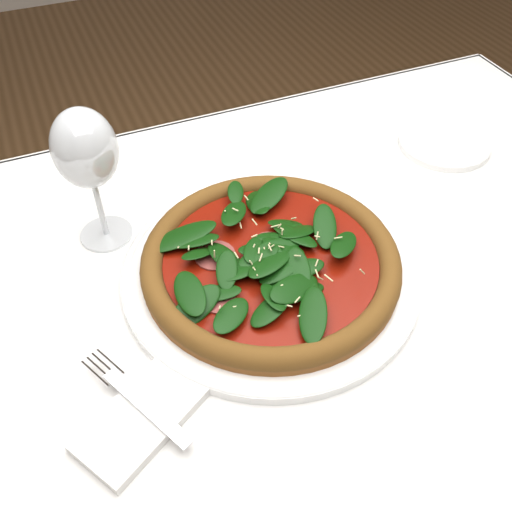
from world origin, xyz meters
name	(u,v)px	position (x,y,z in m)	size (l,w,h in m)	color
ground	(285,492)	(0.00, 0.00, 0.00)	(6.00, 6.00, 0.00)	brown
dining_table	(302,313)	(0.00, 0.00, 0.65)	(1.21, 0.81, 0.75)	silver
plate	(270,270)	(-0.05, 0.00, 0.76)	(0.39, 0.39, 0.02)	white
pizza	(271,258)	(-0.05, 0.00, 0.78)	(0.41, 0.41, 0.04)	#985824
wine_glass	(86,152)	(-0.23, 0.16, 0.89)	(0.08, 0.08, 0.20)	silver
napkin	(148,411)	(-0.25, -0.13, 0.76)	(0.16, 0.07, 0.01)	silver
fork	(129,391)	(-0.26, -0.10, 0.76)	(0.09, 0.15, 0.00)	silver
saucer_far	(444,143)	(0.33, 0.16, 0.76)	(0.15, 0.15, 0.01)	white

